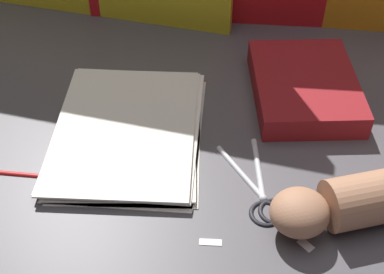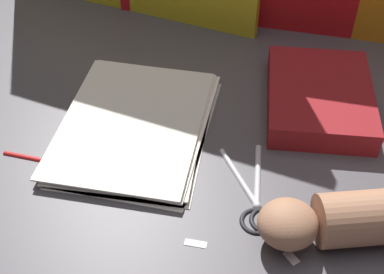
% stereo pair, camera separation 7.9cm
% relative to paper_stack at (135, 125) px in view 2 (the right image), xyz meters
% --- Properties ---
extents(ground_plane, '(6.00, 6.00, 0.00)m').
position_rel_paper_stack_xyz_m(ground_plane, '(0.12, -0.08, -0.01)').
color(ground_plane, '#4C494F').
extents(paper_stack, '(0.26, 0.32, 0.02)m').
position_rel_paper_stack_xyz_m(paper_stack, '(0.00, 0.00, 0.00)').
color(paper_stack, white).
rests_on(paper_stack, ground_plane).
extents(book_closed, '(0.20, 0.25, 0.04)m').
position_rel_paper_stack_xyz_m(book_closed, '(0.29, 0.13, 0.01)').
color(book_closed, maroon).
rests_on(book_closed, ground_plane).
extents(scissors, '(0.13, 0.18, 0.01)m').
position_rel_paper_stack_xyz_m(scissors, '(0.22, -0.11, -0.00)').
color(scissors, silver).
rests_on(scissors, ground_plane).
extents(paper_scrap_mid, '(0.03, 0.01, 0.00)m').
position_rel_paper_stack_xyz_m(paper_scrap_mid, '(0.15, -0.20, -0.01)').
color(paper_scrap_mid, white).
rests_on(paper_scrap_mid, ground_plane).
extents(paper_scrap_far, '(0.02, 0.02, 0.00)m').
position_rel_paper_stack_xyz_m(paper_scrap_far, '(0.28, -0.19, -0.01)').
color(paper_scrap_far, white).
rests_on(paper_scrap_far, ground_plane).
extents(pen, '(0.14, 0.01, 0.01)m').
position_rel_paper_stack_xyz_m(pen, '(-0.11, -0.10, -0.01)').
color(pen, red).
rests_on(pen, ground_plane).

